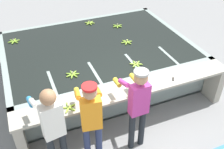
% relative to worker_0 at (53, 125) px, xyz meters
% --- Properties ---
extents(ground_plane, '(80.00, 80.00, 0.00)m').
position_rel_worker_0_xyz_m(ground_plane, '(1.52, 0.27, -1.03)').
color(ground_plane, gray).
rests_on(ground_plane, ground).
extents(wash_tank, '(4.29, 3.11, 0.87)m').
position_rel_worker_0_xyz_m(wash_tank, '(1.52, 2.26, -0.60)').
color(wash_tank, gray).
rests_on(wash_tank, ground).
extents(work_ledge, '(4.29, 0.45, 0.87)m').
position_rel_worker_0_xyz_m(work_ledge, '(1.52, 0.50, -0.42)').
color(work_ledge, '#A8A393').
rests_on(work_ledge, ground).
extents(worker_0, '(0.47, 0.74, 1.71)m').
position_rel_worker_0_xyz_m(worker_0, '(0.00, 0.00, 0.00)').
color(worker_0, '#1E2328').
rests_on(worker_0, ground).
extents(worker_1, '(0.48, 0.74, 1.63)m').
position_rel_worker_0_xyz_m(worker_1, '(0.59, -0.02, -0.05)').
color(worker_1, navy).
rests_on(worker_1, ground).
extents(worker_2, '(0.41, 0.72, 1.66)m').
position_rel_worker_0_xyz_m(worker_2, '(1.40, -0.03, -0.02)').
color(worker_2, '#1E2328').
rests_on(worker_2, ground).
extents(banana_bunch_floating_0, '(0.28, 0.27, 0.08)m').
position_rel_worker_0_xyz_m(banana_bunch_floating_0, '(2.34, 2.99, -0.15)').
color(banana_bunch_floating_0, '#7FAD33').
rests_on(banana_bunch_floating_0, wash_tank).
extents(banana_bunch_floating_1, '(0.26, 0.28, 0.08)m').
position_rel_worker_0_xyz_m(banana_bunch_floating_1, '(1.73, 3.44, -0.15)').
color(banana_bunch_floating_1, '#93BC3D').
rests_on(banana_bunch_floating_1, wash_tank).
extents(banana_bunch_floating_2, '(0.28, 0.27, 0.08)m').
position_rel_worker_0_xyz_m(banana_bunch_floating_2, '(2.20, 2.10, -0.15)').
color(banana_bunch_floating_2, '#8CB738').
rests_on(banana_bunch_floating_2, wash_tank).
extents(banana_bunch_floating_3, '(0.27, 0.28, 0.08)m').
position_rel_worker_0_xyz_m(banana_bunch_floating_3, '(1.98, 1.17, -0.15)').
color(banana_bunch_floating_3, '#93BC3D').
rests_on(banana_bunch_floating_3, wash_tank).
extents(banana_bunch_floating_4, '(0.28, 0.28, 0.08)m').
position_rel_worker_0_xyz_m(banana_bunch_floating_4, '(0.66, 1.33, -0.15)').
color(banana_bunch_floating_4, '#7FAD33').
rests_on(banana_bunch_floating_4, wash_tank).
extents(banana_bunch_floating_5, '(0.28, 0.27, 0.08)m').
position_rel_worker_0_xyz_m(banana_bunch_floating_5, '(-0.27, 3.17, -0.15)').
color(banana_bunch_floating_5, '#7FAD33').
rests_on(banana_bunch_floating_5, wash_tank).
extents(banana_bunch_ledge_0, '(0.28, 0.27, 0.08)m').
position_rel_worker_0_xyz_m(banana_bunch_ledge_0, '(0.34, 0.43, -0.14)').
color(banana_bunch_ledge_0, '#93BC3D').
rests_on(banana_bunch_ledge_0, work_ledge).
extents(banana_bunch_ledge_1, '(0.27, 0.28, 0.08)m').
position_rel_worker_0_xyz_m(banana_bunch_ledge_1, '(0.78, 0.44, -0.14)').
color(banana_bunch_ledge_1, '#9EC642').
rests_on(banana_bunch_ledge_1, work_ledge).
extents(knife_0, '(0.22, 0.31, 0.02)m').
position_rel_worker_0_xyz_m(knife_0, '(2.44, 0.50, -0.15)').
color(knife_0, silver).
rests_on(knife_0, work_ledge).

